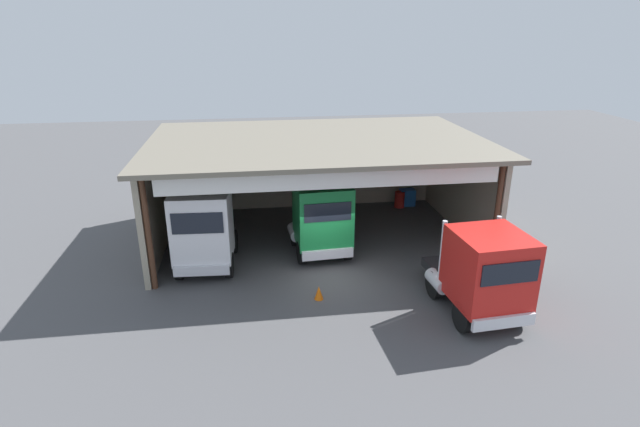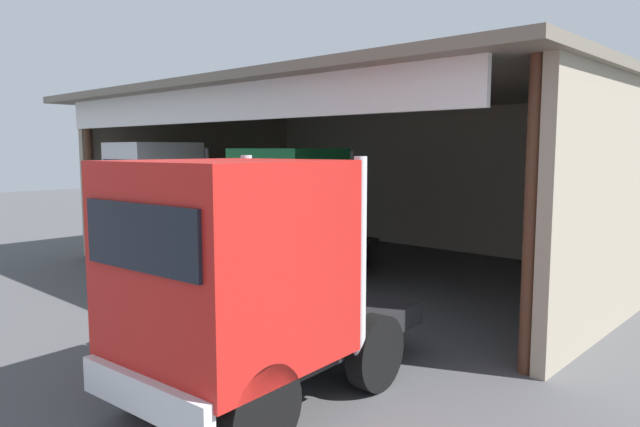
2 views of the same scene
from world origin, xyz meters
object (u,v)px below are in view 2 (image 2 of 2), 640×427
Objects in this scene: truck_red_center_left_bay at (243,278)px; traffic_cone at (151,291)px; truck_white_center_right_bay at (163,199)px; tool_cart at (605,258)px; oil_drum at (581,258)px; truck_green_center_bay at (294,211)px.

traffic_cone is (-5.71, 1.99, -1.53)m from truck_red_center_left_bay.
traffic_cone is at bearing 147.83° from truck_white_center_right_bay.
oil_drum is at bearing -154.72° from tool_cart.
oil_drum is at bearing -145.16° from truck_white_center_right_bay.
tool_cart is at bearing -98.94° from truck_red_center_left_bay.
tool_cart is 1.79× the size of traffic_cone.
tool_cart is 12.16m from traffic_cone.
truck_green_center_bay is at bearing 80.62° from traffic_cone.
truck_red_center_left_bay is 11.94m from oil_drum.
oil_drum is 11.65m from traffic_cone.
truck_red_center_left_bay is (5.05, -5.96, -0.06)m from truck_green_center_bay.
truck_green_center_bay is at bearing -53.75° from truck_red_center_left_bay.
truck_white_center_right_bay is 5.28× the size of tool_cart.
truck_white_center_right_bay reaches higher than traffic_cone.
tool_cart is at bearing -138.21° from truck_green_center_bay.
truck_red_center_left_bay is at bearing -92.41° from oil_drum.
truck_white_center_right_bay is 11.53m from truck_red_center_left_bay.
truck_green_center_bay is 4.35× the size of tool_cart.
tool_cart is (0.54, 0.25, 0.03)m from oil_drum.
truck_red_center_left_bay is at bearing 156.25° from truck_white_center_right_bay.
tool_cart is (6.09, 6.15, -1.36)m from truck_green_center_bay.
traffic_cone is at bearing 77.13° from truck_green_center_bay.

